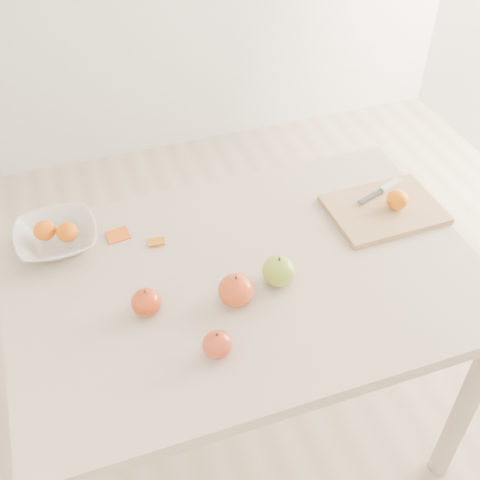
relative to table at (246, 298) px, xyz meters
name	(u,v)px	position (x,y,z in m)	size (l,w,h in m)	color
ground	(245,426)	(0.00, 0.00, -0.65)	(3.50, 3.50, 0.00)	#C6B293
table	(246,298)	(0.00, 0.00, 0.00)	(1.20, 0.80, 0.75)	beige
cutting_board	(384,209)	(0.45, 0.10, 0.11)	(0.31, 0.23, 0.02)	tan
board_tangerine	(397,199)	(0.48, 0.09, 0.14)	(0.06, 0.06, 0.05)	orange
fruit_bowl	(57,238)	(-0.44, 0.26, 0.13)	(0.22, 0.22, 0.05)	silver
bowl_tangerine_near	(45,230)	(-0.47, 0.27, 0.15)	(0.06, 0.06, 0.05)	orange
bowl_tangerine_far	(67,232)	(-0.41, 0.25, 0.15)	(0.06, 0.06, 0.05)	#D05707
orange_peel_a	(118,236)	(-0.28, 0.24, 0.10)	(0.06, 0.04, 0.00)	#DC560F
orange_peel_b	(156,242)	(-0.19, 0.19, 0.10)	(0.04, 0.04, 0.00)	#C46C0D
paring_knife	(387,187)	(0.50, 0.17, 0.12)	(0.17, 0.07, 0.01)	white
apple_green	(279,271)	(0.06, -0.06, 0.14)	(0.08, 0.08, 0.08)	#629713
apple_red_e	(236,290)	(-0.06, -0.08, 0.14)	(0.09, 0.09, 0.08)	maroon
apple_red_c	(217,344)	(-0.15, -0.22, 0.13)	(0.07, 0.07, 0.06)	maroon
apple_red_b	(146,302)	(-0.27, -0.04, 0.13)	(0.07, 0.07, 0.07)	#98070B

